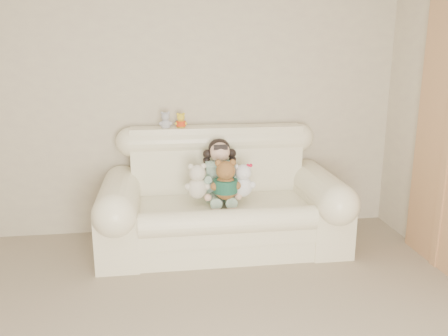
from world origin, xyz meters
TOP-DOWN VIEW (x-y plane):
  - wall_back at (0.00, 2.50)m, footprint 4.50×0.00m
  - sofa at (0.53, 2.00)m, footprint 2.10×0.95m
  - seated_child at (0.52, 2.08)m, footprint 0.35×0.42m
  - brown_teddy at (0.54, 1.83)m, footprint 0.30×0.26m
  - white_cat at (0.69, 1.89)m, footprint 0.26×0.22m
  - cream_teddy at (0.31, 1.89)m, footprint 0.27×0.24m
  - yellow_mini_bear at (0.21, 2.35)m, footprint 0.11×0.09m
  - grey_mini_plush at (0.07, 2.33)m, footprint 0.13×0.10m

SIDE VIEW (x-z plane):
  - sofa at x=0.53m, z-range 0.00..1.03m
  - white_cat at x=0.69m, z-range 0.50..0.84m
  - cream_teddy at x=0.31m, z-range 0.50..0.85m
  - seated_child at x=0.52m, z-range 0.42..0.97m
  - brown_teddy at x=0.54m, z-range 0.50..0.90m
  - yellow_mini_bear at x=0.21m, z-range 1.01..1.18m
  - grey_mini_plush at x=0.07m, z-range 1.01..1.20m
  - wall_back at x=0.00m, z-range -0.95..3.55m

